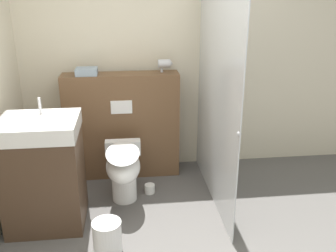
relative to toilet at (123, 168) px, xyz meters
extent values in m
cube|color=beige|center=(0.36, 0.84, 0.89)|extent=(8.00, 0.06, 2.50)
cube|color=brown|center=(0.00, 0.62, 0.21)|extent=(1.22, 0.27, 1.15)
cube|color=white|center=(0.00, 0.48, 0.46)|extent=(0.22, 0.01, 0.14)
cube|color=silver|center=(0.88, 0.03, 0.64)|extent=(0.01, 1.57, 2.01)
sphere|color=#B2B2B7|center=(0.88, -0.73, 0.60)|extent=(0.04, 0.04, 0.04)
cylinder|color=white|center=(0.00, 0.05, -0.17)|extent=(0.24, 0.24, 0.39)
ellipsoid|color=white|center=(0.00, -0.05, 0.05)|extent=(0.32, 0.58, 0.25)
ellipsoid|color=white|center=(0.00, -0.05, 0.19)|extent=(0.31, 0.57, 0.02)
cube|color=white|center=(0.00, 0.26, 0.10)|extent=(0.35, 0.11, 0.15)
cube|color=#473323|center=(-0.68, -0.26, 0.06)|extent=(0.64, 0.56, 0.84)
cube|color=white|center=(-0.68, -0.26, 0.55)|extent=(0.65, 0.57, 0.13)
cylinder|color=silver|center=(-0.68, -0.10, 0.68)|extent=(0.02, 0.02, 0.14)
cylinder|color=#B7B7BC|center=(0.46, 0.64, 0.88)|extent=(0.13, 0.09, 0.09)
cone|color=#B7B7BC|center=(0.54, 0.64, 0.88)|extent=(0.03, 0.07, 0.07)
cylinder|color=#B7B7BC|center=(0.44, 0.64, 0.83)|extent=(0.03, 0.03, 0.08)
cube|color=#8C9EAD|center=(-0.34, 0.60, 0.82)|extent=(0.22, 0.19, 0.07)
cylinder|color=white|center=(0.26, 0.14, -0.32)|extent=(0.10, 0.10, 0.09)
cylinder|color=silver|center=(-0.14, -0.73, -0.23)|extent=(0.23, 0.23, 0.26)
cylinder|color=silver|center=(-0.14, -0.73, -0.10)|extent=(0.23, 0.23, 0.01)
camera|label=1|loc=(0.05, -3.24, 1.62)|focal=40.00mm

